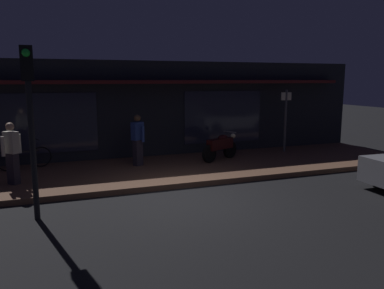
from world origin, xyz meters
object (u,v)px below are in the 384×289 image
bicycle_parked (24,158)px  person_photographer (12,152)px  sign_post (285,117)px  person_bystander (138,139)px  motorcycle (221,146)px  traffic_light_pole (30,102)px

bicycle_parked → person_photographer: bearing=-95.7°
bicycle_parked → sign_post: (9.37, -0.29, 1.00)m
sign_post → bicycle_parked: bearing=178.3°
bicycle_parked → person_bystander: (3.46, -0.74, 0.52)m
person_photographer → person_bystander: (3.64, 1.09, 0.00)m
motorcycle → person_photographer: bearing=-171.8°
person_photographer → person_bystander: size_ratio=1.00×
person_bystander → sign_post: 5.95m
motorcycle → traffic_light_pole: traffic_light_pole is taller
bicycle_parked → traffic_light_pole: size_ratio=0.45×
sign_post → person_photographer: bearing=-170.8°
motorcycle → person_bystander: bearing=177.0°
person_bystander → traffic_light_pole: bearing=-128.9°
bicycle_parked → sign_post: 9.42m
motorcycle → sign_post: 3.20m
person_photographer → sign_post: size_ratio=0.70×
bicycle_parked → person_photographer: 1.91m
motorcycle → traffic_light_pole: 7.14m
person_photographer → traffic_light_pole: bearing=-76.6°
person_bystander → person_photographer: bearing=-163.3°
bicycle_parked → sign_post: bearing=-1.7°
motorcycle → person_bystander: 2.92m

